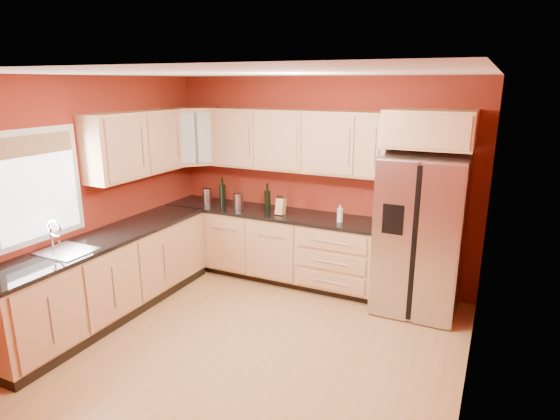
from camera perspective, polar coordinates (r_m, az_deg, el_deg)
name	(u,v)px	position (r m, az deg, el deg)	size (l,w,h in m)	color
floor	(243,350)	(4.79, -4.53, -16.62)	(4.00, 4.00, 0.00)	#AA8042
ceiling	(236,73)	(4.06, -5.33, 16.27)	(4.00, 4.00, 0.00)	silver
wall_back	(319,182)	(6.00, 4.77, 3.48)	(4.00, 0.04, 2.60)	maroon
wall_front	(51,322)	(2.83, -26.18, -12.11)	(4.00, 0.04, 2.60)	maroon
wall_left	(80,200)	(5.50, -23.20, 1.18)	(0.04, 4.00, 2.60)	maroon
wall_right	(478,257)	(3.71, 23.01, -5.32)	(0.04, 4.00, 2.60)	maroon
base_cabinets_back	(270,246)	(6.18, -1.18, -4.40)	(2.90, 0.60, 0.88)	tan
base_cabinets_left	(108,278)	(5.55, -20.18, -7.77)	(0.60, 2.80, 0.88)	tan
countertop_back	(270,213)	(6.03, -1.25, -0.32)	(2.90, 0.62, 0.04)	black
countertop_left	(105,239)	(5.39, -20.55, -3.28)	(0.62, 2.80, 0.04)	black
upper_cabinets_back	(296,141)	(5.86, 2.00, 8.43)	(2.30, 0.33, 0.75)	tan
upper_cabinets_left	(135,144)	(5.79, -17.30, 7.68)	(0.33, 1.35, 0.75)	tan
corner_upper_cabinet	(194,137)	(6.42, -10.46, 8.80)	(0.62, 0.33, 0.75)	tan
over_fridge_cabinet	(430,129)	(5.27, 17.79, 9.40)	(0.92, 0.60, 0.40)	tan
refrigerator	(420,235)	(5.43, 16.68, -2.91)	(0.90, 0.75, 1.78)	#AFAFB4
window	(37,186)	(5.13, -27.47, 2.59)	(0.03, 0.90, 1.00)	white
sink_faucet	(65,237)	(5.02, -24.78, -3.01)	(0.50, 0.42, 0.30)	silver
canister_left	(207,196)	(6.45, -8.84, 1.70)	(0.13, 0.13, 0.21)	#AFAFB4
canister_right	(239,201)	(6.13, -5.07, 1.09)	(0.13, 0.13, 0.21)	#AFAFB4
wine_bottle_a	(222,191)	(6.39, -7.03, 2.33)	(0.08, 0.08, 0.36)	black
wine_bottle_b	(267,197)	(6.00, -1.54, 1.57)	(0.08, 0.08, 0.36)	black
knife_block	(281,207)	(5.85, 0.08, 0.42)	(0.10, 0.09, 0.20)	tan
soap_dispenser	(340,214)	(5.58, 7.34, -0.43)	(0.07, 0.07, 0.21)	silver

